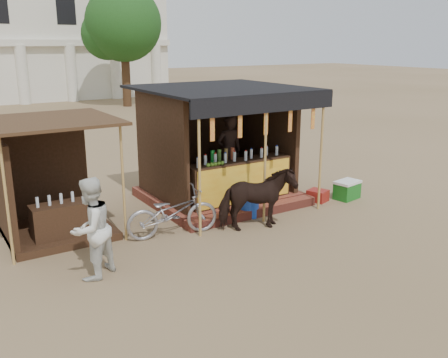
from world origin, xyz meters
TOP-DOWN VIEW (x-y plane):
  - ground at (0.00, 0.00)m, footprint 120.00×120.00m
  - main_stall at (1.03, 3.36)m, footprint 3.60×3.61m
  - secondary_stall at (-3.17, 3.24)m, footprint 2.40×2.40m
  - cow at (0.58, 1.24)m, footprint 1.68×1.06m
  - motorbike at (-1.06, 1.87)m, footprint 1.97×0.95m
  - bystander at (-3.00, 0.94)m, footprint 1.05×0.99m
  - blue_barrel at (0.91, 2.00)m, footprint 0.57×0.57m
  - red_crate at (2.99, 2.00)m, footprint 0.53×0.55m
  - cooler at (3.74, 1.75)m, footprint 0.71×0.55m
  - tree at (5.81, 22.14)m, footprint 4.50×4.40m

SIDE VIEW (x-z plane):
  - ground at x=0.00m, z-range 0.00..0.00m
  - red_crate at x=2.99m, z-range 0.00..0.28m
  - cooler at x=3.74m, z-range 0.00..0.46m
  - blue_barrel at x=0.91m, z-range 0.00..0.67m
  - motorbike at x=-1.06m, z-range 0.00..0.99m
  - cow at x=0.58m, z-range 0.00..1.32m
  - secondary_stall at x=-3.17m, z-range -0.34..2.04m
  - bystander at x=-3.00m, z-range 0.00..1.72m
  - main_stall at x=1.03m, z-range -0.36..2.42m
  - tree at x=5.81m, z-range 1.13..8.13m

